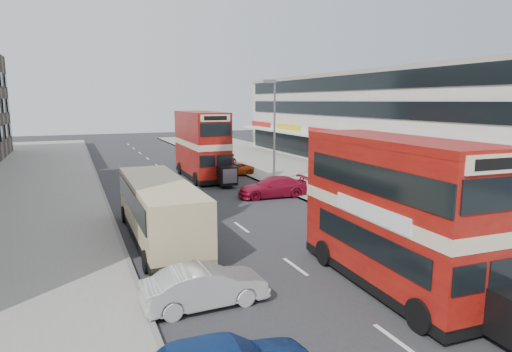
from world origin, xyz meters
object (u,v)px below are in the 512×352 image
bus_second (202,145)px  car_right_b (231,169)px  pedestrian_near (310,179)px  cyclist (233,171)px  car_left_front (205,286)px  coach (159,208)px  bus_main (394,212)px  street_lamp (274,124)px  car_right_a (273,187)px  car_right_c (197,155)px

bus_second → car_right_b: bearing=-172.4°
car_right_b → pedestrian_near: pedestrian_near is taller
cyclist → car_left_front: bearing=-104.6°
coach → car_right_b: size_ratio=2.52×
bus_second → pedestrian_near: bus_second is taller
bus_main → coach: bus_main is taller
bus_main → bus_second: size_ratio=0.95×
bus_second → cyclist: bus_second is taller
street_lamp → cyclist: size_ratio=3.57×
bus_main → car_left_front: size_ratio=2.33×
coach → car_right_b: 18.45m
street_lamp → bus_main: bearing=-102.6°
bus_main → car_left_front: bearing=-6.7°
car_left_front → pedestrian_near: 17.63m
car_right_b → pedestrian_near: 10.23m
cyclist → bus_second: bearing=140.4°
pedestrian_near → car_right_a: bearing=-21.4°
car_left_front → pedestrian_near: pedestrian_near is taller
car_left_front → pedestrian_near: bearing=-42.4°
bus_main → coach: (-6.61, 8.43, -1.14)m
car_right_a → pedestrian_near: size_ratio=2.41×
street_lamp → pedestrian_near: (0.75, -4.52, -3.64)m
car_left_front → pedestrian_near: (11.53, 13.33, 0.48)m
coach → car_left_front: bearing=-89.2°
car_left_front → car_right_c: car_right_c is taller
coach → car_left_front: 7.40m
street_lamp → bus_second: 6.96m
car_left_front → pedestrian_near: size_ratio=2.02×
car_right_a → pedestrian_near: pedestrian_near is taller
coach → car_right_b: coach is taller
car_right_a → cyclist: cyclist is taller
coach → car_right_c: (8.74, 25.46, -0.84)m
bus_main → bus_second: 24.05m
car_right_b → car_left_front: bearing=-23.9°
coach → car_right_b: (9.26, 15.92, -1.02)m
bus_main → car_right_a: bus_main is taller
cyclist → car_right_c: bearing=96.6°
coach → car_right_a: bearing=36.3°
car_right_c → pedestrian_near: bearing=7.9°
car_right_a → car_right_b: size_ratio=1.21×
cyclist → car_right_a: bearing=-79.1°
pedestrian_near → street_lamp: bearing=-90.8°
car_left_front → cyclist: bearing=-23.7°
bus_main → pedestrian_near: bearing=-106.3°
bus_second → car_left_front: bearing=75.3°
car_left_front → car_right_b: (9.20, 23.27, -0.11)m
coach → car_right_c: coach is taller
bus_second → pedestrian_near: (5.05, -9.64, -1.73)m
bus_main → cyclist: bus_main is taller
car_right_a → car_right_b: 9.42m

